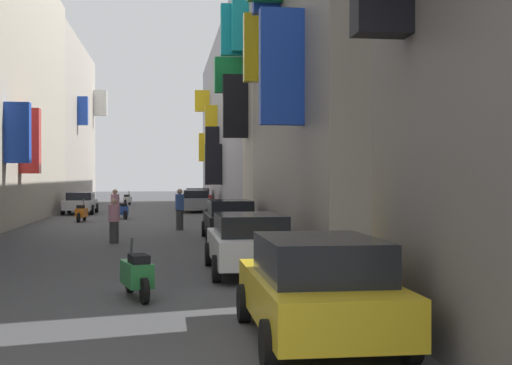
{
  "coord_description": "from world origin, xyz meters",
  "views": [
    {
      "loc": [
        1.65,
        -4.97,
        2.32
      ],
      "look_at": [
        5.91,
        27.94,
        2.01
      ],
      "focal_mm": 48.09,
      "sensor_mm": 36.0,
      "label": 1
    }
  ],
  "objects": [
    {
      "name": "parked_car_black",
      "position": [
        3.89,
        19.78,
        0.76
      ],
      "size": [
        1.87,
        4.33,
        1.45
      ],
      "color": "black",
      "rests_on": "ground"
    },
    {
      "name": "parked_car_grey",
      "position": [
        3.44,
        39.38,
        0.75
      ],
      "size": [
        1.93,
        4.22,
        1.43
      ],
      "color": "slate",
      "rests_on": "ground"
    },
    {
      "name": "parked_car_white",
      "position": [
        3.58,
        11.24,
        0.75
      ],
      "size": [
        1.93,
        4.26,
        1.42
      ],
      "color": "white",
      "rests_on": "ground"
    },
    {
      "name": "pedestrian_near_right",
      "position": [
        -0.18,
        19.1,
        0.76
      ],
      "size": [
        0.54,
        0.54,
        1.54
      ],
      "color": "#3C3C3C",
      "rests_on": "ground"
    },
    {
      "name": "pedestrian_near_left",
      "position": [
        -0.71,
        26.6,
        0.86
      ],
      "size": [
        0.53,
        0.53,
        1.72
      ],
      "color": "#292929",
      "rests_on": "ground"
    },
    {
      "name": "scooter_orange",
      "position": [
        -2.68,
        30.64,
        0.46
      ],
      "size": [
        0.54,
        1.88,
        1.13
      ],
      "color": "orange",
      "rests_on": "ground"
    },
    {
      "name": "parked_car_yellow",
      "position": [
        3.73,
        4.41,
        0.77
      ],
      "size": [
        1.94,
        4.08,
        1.47
      ],
      "color": "gold",
      "rests_on": "ground"
    },
    {
      "name": "building_right_far",
      "position": [
        7.99,
        42.81,
        6.01
      ],
      "size": [
        7.16,
        34.37,
        12.02
      ],
      "color": "gray",
      "rests_on": "ground"
    },
    {
      "name": "parked_car_red",
      "position": [
        3.84,
        46.12,
        0.76
      ],
      "size": [
        2.02,
        4.17,
        1.42
      ],
      "color": "#B21E1E",
      "rests_on": "ground"
    },
    {
      "name": "scooter_blue",
      "position": [
        -0.82,
        32.77,
        0.46
      ],
      "size": [
        0.8,
        1.8,
        1.13
      ],
      "color": "#2D4CAD",
      "rests_on": "ground"
    },
    {
      "name": "parked_car_silver",
      "position": [
        -3.66,
        38.16,
        0.71
      ],
      "size": [
        1.87,
        4.03,
        1.32
      ],
      "color": "#B7B7BC",
      "rests_on": "ground"
    },
    {
      "name": "scooter_green",
      "position": [
        1.07,
        8.17,
        0.46
      ],
      "size": [
        0.7,
        1.8,
        1.13
      ],
      "color": "#287F3D",
      "rests_on": "ground"
    },
    {
      "name": "ground_plane",
      "position": [
        0.0,
        30.0,
        0.0
      ],
      "size": [
        140.0,
        140.0,
        0.0
      ],
      "primitive_type": "plane",
      "color": "#424244"
    },
    {
      "name": "scooter_white",
      "position": [
        -1.5,
        50.24,
        0.46
      ],
      "size": [
        0.64,
        1.78,
        1.13
      ],
      "color": "silver",
      "rests_on": "ground"
    },
    {
      "name": "building_left_far",
      "position": [
        -7.99,
        50.64,
        6.37
      ],
      "size": [
        7.21,
        18.73,
        12.73
      ],
      "color": "#B2A899",
      "rests_on": "ground"
    },
    {
      "name": "pedestrian_crossing",
      "position": [
        2.17,
        24.58,
        0.89
      ],
      "size": [
        0.46,
        0.46,
        1.78
      ],
      "color": "#323232",
      "rests_on": "ground"
    }
  ]
}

